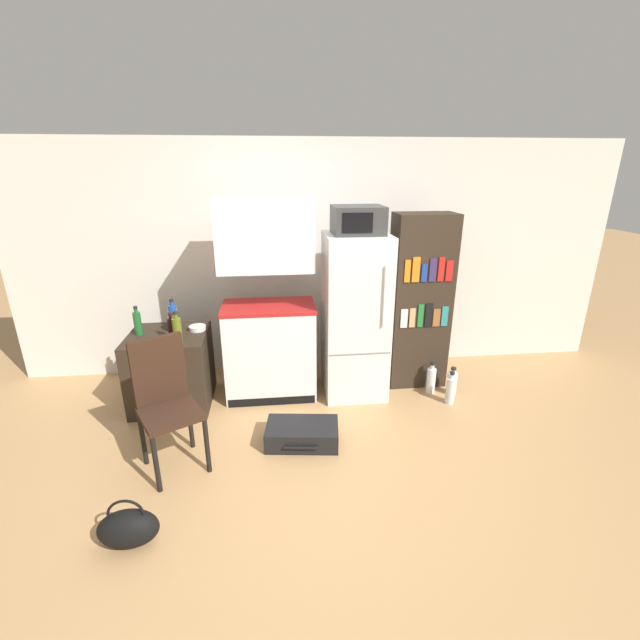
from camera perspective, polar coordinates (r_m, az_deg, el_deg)
ground_plane at (r=3.33m, az=0.69°, el=-20.58°), size 24.00×24.00×0.00m
wall_back at (r=4.64m, az=0.18°, el=8.12°), size 6.40×0.10×2.43m
side_table at (r=4.31m, az=-19.21°, el=-6.16°), size 0.71×0.67×0.70m
kitchen_hutch at (r=4.07m, az=-6.88°, el=1.35°), size 0.88×0.52×1.91m
refrigerator at (r=4.12m, az=4.68°, el=0.43°), size 0.59×0.62×1.58m
microwave at (r=3.92m, az=5.06°, el=13.14°), size 0.45×0.41×0.25m
bookshelf at (r=4.39m, az=13.11°, el=2.31°), size 0.58×0.35×1.75m
bottle_green_tall at (r=4.22m, az=-23.15°, el=-0.33°), size 0.07×0.07×0.27m
bottle_wine_dark at (r=4.00m, az=-19.16°, el=-1.04°), size 0.06×0.06×0.25m
bottle_amber_beer at (r=4.20m, az=-18.98°, el=-0.46°), size 0.09×0.09×0.18m
bottle_blue_soda at (r=4.28m, az=-19.00°, el=0.55°), size 0.07×0.07×0.28m
bottle_olive_oil at (r=3.88m, az=-18.50°, el=-1.28°), size 0.08×0.08×0.29m
bottle_milk_white at (r=4.38m, az=-19.00°, el=0.52°), size 0.08×0.08×0.21m
bowl at (r=4.18m, az=-16.03°, el=-1.03°), size 0.15×0.15×0.04m
chair at (r=3.37m, az=-19.99°, el=-9.27°), size 0.54×0.54×1.00m
suitcase_large_flat at (r=3.64m, az=-2.38°, el=-14.92°), size 0.63×0.42×0.17m
handbag at (r=3.06m, az=-24.19°, el=-23.99°), size 0.36×0.20×0.33m
water_bottle_front at (r=4.50m, az=17.19°, el=-8.00°), size 0.10×0.10×0.29m
water_bottle_middle at (r=4.32m, az=17.00°, el=-8.91°), size 0.08×0.08×0.33m
water_bottle_back at (r=4.47m, az=14.59°, el=-7.71°), size 0.09×0.09×0.33m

